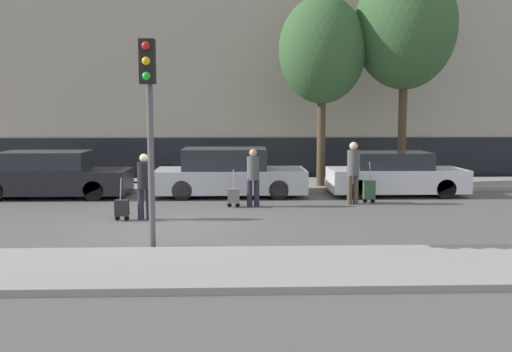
{
  "coord_description": "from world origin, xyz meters",
  "views": [
    {
      "loc": [
        1.59,
        -12.94,
        2.65
      ],
      "look_at": [
        2.11,
        1.8,
        0.95
      ],
      "focal_mm": 40.0,
      "sensor_mm": 36.0,
      "label": 1
    }
  ],
  "objects": [
    {
      "name": "ground_plane",
      "position": [
        0.0,
        0.0,
        0.0
      ],
      "size": [
        80.0,
        80.0,
        0.0
      ],
      "primitive_type": "plane",
      "color": "#565451"
    },
    {
      "name": "trolley_center",
      "position": [
        1.51,
        2.55,
        0.31
      ],
      "size": [
        0.34,
        0.29,
        1.05
      ],
      "color": "slate",
      "rests_on": "ground_plane"
    },
    {
      "name": "parked_bicycle",
      "position": [
        -1.39,
        6.93,
        0.49
      ],
      "size": [
        1.77,
        0.06,
        0.96
      ],
      "color": "black",
      "rests_on": "sidewalk_far"
    },
    {
      "name": "trolley_left",
      "position": [
        -1.18,
        0.73,
        0.31
      ],
      "size": [
        0.34,
        0.29,
        1.05
      ],
      "color": "#262628",
      "rests_on": "ground_plane"
    },
    {
      "name": "pedestrian_left",
      "position": [
        -0.64,
        0.85,
        0.91
      ],
      "size": [
        0.35,
        0.34,
        1.61
      ],
      "rotation": [
        0.0,
        0.0,
        0.22
      ],
      "color": "#23232D",
      "rests_on": "ground_plane"
    },
    {
      "name": "sidewalk_far",
      "position": [
        0.0,
        7.0,
        0.06
      ],
      "size": [
        28.0,
        3.0,
        0.12
      ],
      "color": "gray",
      "rests_on": "ground_plane"
    },
    {
      "name": "pedestrian_right",
      "position": [
        4.9,
        2.97,
        1.01
      ],
      "size": [
        0.34,
        0.34,
        1.77
      ],
      "rotation": [
        0.0,
        0.0,
        3.5
      ],
      "color": "#4C4233",
      "rests_on": "ground_plane"
    },
    {
      "name": "building_facade",
      "position": [
        0.0,
        10.85,
        6.69
      ],
      "size": [
        28.0,
        3.36,
        13.41
      ],
      "color": "#A89E8C",
      "rests_on": "ground_plane"
    },
    {
      "name": "traffic_light",
      "position": [
        -0.01,
        -2.36,
        2.79
      ],
      "size": [
        0.28,
        0.47,
        3.92
      ],
      "color": "#515154",
      "rests_on": "ground_plane"
    },
    {
      "name": "trolley_right",
      "position": [
        5.41,
        3.16,
        0.38
      ],
      "size": [
        0.34,
        0.29,
        1.19
      ],
      "color": "#335138",
      "rests_on": "ground_plane"
    },
    {
      "name": "bare_tree_down_street",
      "position": [
        4.45,
        6.13,
        4.62
      ],
      "size": [
        2.88,
        2.88,
        6.28
      ],
      "color": "#4C3826",
      "rests_on": "sidewalk_far"
    },
    {
      "name": "parked_car_1",
      "position": [
        1.36,
        4.65,
        0.69
      ],
      "size": [
        4.62,
        1.88,
        1.49
      ],
      "color": "#B7BABF",
      "rests_on": "ground_plane"
    },
    {
      "name": "pedestrian_center",
      "position": [
        2.06,
        2.65,
        0.9
      ],
      "size": [
        0.35,
        0.34,
        1.6
      ],
      "rotation": [
        0.0,
        0.0,
        0.18
      ],
      "color": "#23232D",
      "rests_on": "ground_plane"
    },
    {
      "name": "sidewalk_near",
      "position": [
        0.0,
        -3.75,
        0.06
      ],
      "size": [
        28.0,
        2.5,
        0.12
      ],
      "color": "gray",
      "rests_on": "ground_plane"
    },
    {
      "name": "parked_car_0",
      "position": [
        -4.1,
        4.6,
        0.66
      ],
      "size": [
        4.65,
        1.77,
        1.41
      ],
      "color": "black",
      "rests_on": "ground_plane"
    },
    {
      "name": "parked_car_2",
      "position": [
        6.56,
        4.6,
        0.64
      ],
      "size": [
        4.18,
        1.72,
        1.37
      ],
      "color": "silver",
      "rests_on": "ground_plane"
    },
    {
      "name": "bare_tree_near_crossing",
      "position": [
        7.19,
        6.12,
        5.38
      ],
      "size": [
        3.37,
        3.37,
        7.34
      ],
      "color": "#4C3826",
      "rests_on": "sidewalk_far"
    }
  ]
}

